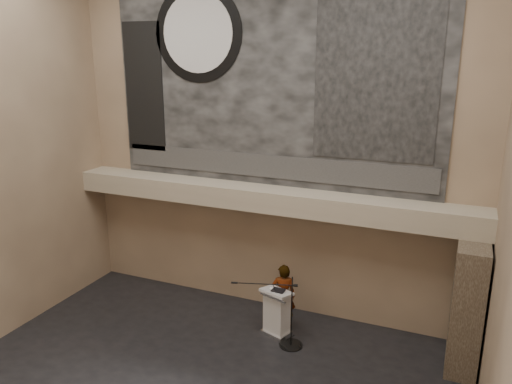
% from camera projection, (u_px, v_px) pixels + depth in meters
% --- Properties ---
extents(wall_back, '(10.00, 0.02, 8.50)m').
position_uv_depth(wall_back, '(269.00, 141.00, 11.76)').
color(wall_back, '#79634D').
rests_on(wall_back, floor).
extents(soffit, '(10.00, 0.80, 0.50)m').
position_uv_depth(soffit, '(263.00, 198.00, 11.76)').
color(soffit, tan).
rests_on(soffit, wall_back).
extents(sprinkler_left, '(0.04, 0.04, 0.06)m').
position_uv_depth(sprinkler_left, '(202.00, 202.00, 12.39)').
color(sprinkler_left, '#B2893D').
rests_on(sprinkler_left, soffit).
extents(sprinkler_right, '(0.04, 0.04, 0.06)m').
position_uv_depth(sprinkler_right, '(341.00, 220.00, 11.08)').
color(sprinkler_right, '#B2893D').
rests_on(sprinkler_right, soffit).
extents(banner, '(8.00, 0.05, 5.00)m').
position_uv_depth(banner, '(269.00, 78.00, 11.34)').
color(banner, black).
rests_on(banner, wall_back).
extents(banner_text_strip, '(7.76, 0.02, 0.55)m').
position_uv_depth(banner_text_strip, '(268.00, 166.00, 11.86)').
color(banner_text_strip, '#303030').
rests_on(banner_text_strip, banner).
extents(banner_clock_rim, '(2.30, 0.02, 2.30)m').
position_uv_depth(banner_clock_rim, '(198.00, 33.00, 11.71)').
color(banner_clock_rim, black).
rests_on(banner_clock_rim, banner).
extents(banner_clock_face, '(1.84, 0.02, 1.84)m').
position_uv_depth(banner_clock_face, '(197.00, 33.00, 11.69)').
color(banner_clock_face, silver).
rests_on(banner_clock_face, banner).
extents(banner_building_print, '(2.60, 0.02, 3.60)m').
position_uv_depth(banner_building_print, '(376.00, 75.00, 10.38)').
color(banner_building_print, black).
rests_on(banner_building_print, banner).
extents(banner_brick_print, '(1.10, 0.02, 3.20)m').
position_uv_depth(banner_brick_print, '(144.00, 88.00, 12.66)').
color(banner_brick_print, black).
rests_on(banner_brick_print, banner).
extents(stone_pier, '(0.60, 1.40, 2.70)m').
position_uv_depth(stone_pier, '(467.00, 305.00, 10.05)').
color(stone_pier, '#3E3226').
rests_on(stone_pier, floor).
extents(lectern, '(0.78, 0.66, 1.13)m').
position_uv_depth(lectern, '(277.00, 312.00, 11.36)').
color(lectern, silver).
rests_on(lectern, floor).
extents(binder, '(0.29, 0.24, 0.04)m').
position_uv_depth(binder, '(278.00, 291.00, 11.17)').
color(binder, black).
rests_on(binder, lectern).
extents(papers, '(0.26, 0.32, 0.00)m').
position_uv_depth(papers, '(273.00, 291.00, 11.20)').
color(papers, white).
rests_on(papers, lectern).
extents(speaker_person, '(0.66, 0.52, 1.57)m').
position_uv_depth(speaker_person, '(283.00, 296.00, 11.63)').
color(speaker_person, white).
rests_on(speaker_person, floor).
extents(mic_stand, '(1.52, 0.66, 1.66)m').
position_uv_depth(mic_stand, '(289.00, 335.00, 10.98)').
color(mic_stand, black).
rests_on(mic_stand, floor).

